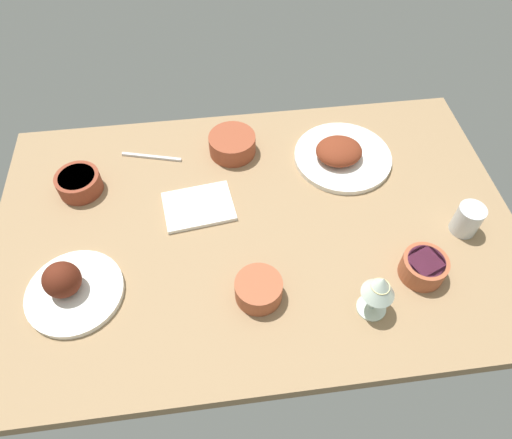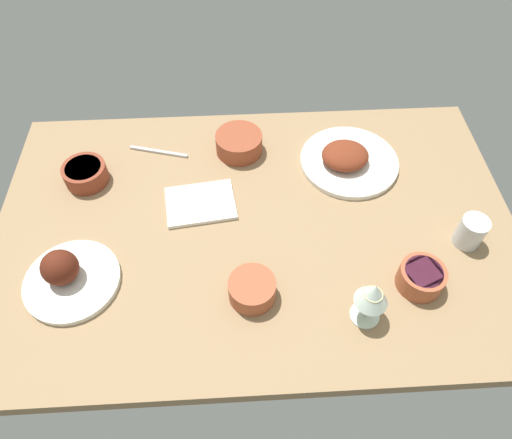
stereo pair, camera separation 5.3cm
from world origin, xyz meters
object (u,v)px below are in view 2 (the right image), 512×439
plate_near_viewer (67,275)px  water_tumbler (471,232)px  bowl_cream (85,173)px  bowl_potatoes (252,289)px  bowl_onions (421,277)px  folded_napkin (200,203)px  plate_center_main (347,159)px  fork_loose (159,152)px  wine_glass (373,296)px  bowl_soup (239,143)px

plate_near_viewer → water_tumbler: bearing=-176.4°
bowl_cream → bowl_potatoes: bearing=138.9°
plate_near_viewer → bowl_onions: plate_near_viewer is taller
bowl_onions → folded_napkin: (53.60, -28.00, -2.66)cm
bowl_onions → bowl_cream: bowl_onions is taller
plate_center_main → fork_loose: 56.89cm
bowl_onions → bowl_cream: bearing=-24.3°
plate_center_main → plate_near_viewer: 82.87cm
plate_near_viewer → wine_glass: size_ratio=1.66×
plate_near_viewer → fork_loose: plate_near_viewer is taller
bowl_potatoes → folded_napkin: bowl_potatoes is taller
water_tumbler → folded_napkin: water_tumbler is taller
bowl_cream → plate_near_viewer: bearing=92.0°
bowl_cream → folded_napkin: (-32.75, 10.92, -2.44)cm
bowl_soup → water_tumbler: 68.72cm
bowl_cream → bowl_soup: (-44.20, -9.84, 0.25)cm
water_tumbler → folded_napkin: size_ratio=0.46×
water_tumbler → fork_loose: 90.64cm
bowl_soup → bowl_potatoes: size_ratio=1.23×
bowl_potatoes → fork_loose: bearing=-62.6°
bowl_cream → bowl_soup: bowl_soup is taller
plate_center_main → fork_loose: plate_center_main is taller
wine_glass → bowl_potatoes: bearing=-14.6°
bowl_potatoes → bowl_soup: bearing=-88.3°
bowl_soup → folded_napkin: size_ratio=0.75×
bowl_onions → plate_center_main: bearing=-75.8°
bowl_onions → fork_loose: size_ratio=0.60×
wine_glass → folded_napkin: (38.88, -35.64, -9.33)cm
bowl_onions → bowl_potatoes: bearing=1.2°
bowl_cream → fork_loose: size_ratio=0.67×
bowl_potatoes → water_tumbler: water_tumbler is taller
bowl_cream → wine_glass: (-71.63, 46.57, 6.89)cm
plate_center_main → bowl_potatoes: 51.82cm
bowl_soup → water_tumbler: bearing=147.5°
plate_near_viewer → bowl_onions: size_ratio=2.11×
bowl_onions → water_tumbler: 19.74cm
plate_near_viewer → bowl_potatoes: plate_near_viewer is taller
plate_center_main → bowl_potatoes: plate_center_main is taller
bowl_potatoes → wine_glass: (-25.98, 6.78, 6.81)cm
water_tumbler → folded_napkin: 71.34cm
plate_center_main → bowl_soup: 32.67cm
bowl_soup → wine_glass: wine_glass is taller
wine_glass → folded_napkin: wine_glass is taller
plate_near_viewer → folded_napkin: bearing=-144.5°
bowl_potatoes → wine_glass: wine_glass is taller
bowl_soup → plate_near_viewer: bearing=45.2°
bowl_cream → folded_napkin: 34.61cm
wine_glass → water_tumbler: wine_glass is taller
bowl_cream → fork_loose: 22.35cm
plate_near_viewer → bowl_potatoes: 44.92cm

